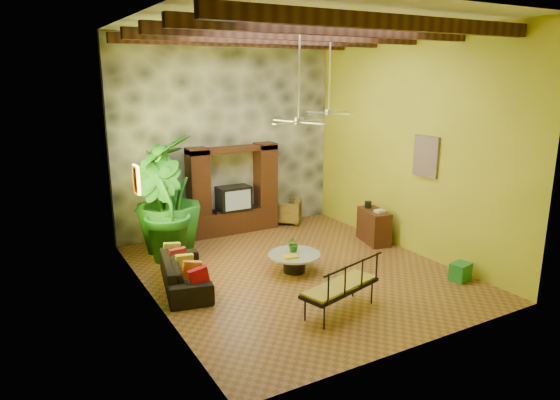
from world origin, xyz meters
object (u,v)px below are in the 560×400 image
wicker_armchair (287,211)px  tall_plant_c (168,194)px  iron_bench (343,285)px  tall_plant_b (162,209)px  sofa (185,273)px  tall_plant_a (163,202)px  green_bin (460,272)px  coffee_table (294,260)px  ceiling_fan_back (329,103)px  side_console (374,226)px  entertainment_center (233,196)px  ceiling_fan_front (299,110)px

wicker_armchair → tall_plant_c: bearing=-42.1°
wicker_armchair → iron_bench: size_ratio=0.44×
tall_plant_b → iron_bench: tall_plant_b is taller
wicker_armchair → sofa: bearing=-16.0°
tall_plant_a → green_bin: size_ratio=5.81×
green_bin → coffee_table: bearing=143.1°
ceiling_fan_back → iron_bench: bearing=-120.3°
sofa → side_console: 4.97m
iron_bench → side_console: (2.96, 2.72, -0.13)m
tall_plant_b → tall_plant_c: bearing=60.0°
tall_plant_b → tall_plant_c: (0.30, 0.52, 0.21)m
coffee_table → green_bin: 3.38m
entertainment_center → tall_plant_b: bearing=-153.9°
entertainment_center → iron_bench: 5.23m
sofa → tall_plant_c: size_ratio=0.74×
entertainment_center → green_bin: size_ratio=5.92×
ceiling_fan_front → tall_plant_a: size_ratio=0.79×
wicker_armchair → tall_plant_a: 3.77m
ceiling_fan_back → green_bin: 4.70m
coffee_table → green_bin: bearing=-36.9°
wicker_armchair → green_bin: wicker_armchair is taller
tall_plant_a → tall_plant_b: tall_plant_a is taller
tall_plant_a → tall_plant_b: (-0.20, -0.60, -0.02)m
sofa → side_console: size_ratio=1.99×
entertainment_center → iron_bench: entertainment_center is taller
wicker_armchair → entertainment_center: bearing=-50.8°
tall_plant_c → coffee_table: bearing=-54.5°
coffee_table → iron_bench: (-0.26, -2.04, 0.28)m
sofa → green_bin: bearing=-104.1°
tall_plant_a → iron_bench: size_ratio=1.42×
ceiling_fan_front → ceiling_fan_back: 2.41m
sofa → tall_plant_b: size_ratio=0.88×
wicker_armchair → tall_plant_b: tall_plant_b is taller
tall_plant_c → iron_bench: size_ratio=1.65×
tall_plant_c → iron_bench: bearing=-71.1°
ceiling_fan_back → sofa: (-3.91, -0.85, -3.10)m
ceiling_fan_front → entertainment_center: bearing=86.8°
wicker_armchair → tall_plant_b: 4.08m
wicker_armchair → tall_plant_c: 3.74m
sofa → side_console: bearing=-74.8°
sofa → side_console: (4.96, 0.30, 0.11)m
green_bin → ceiling_fan_back: bearing=107.9°
tall_plant_c → side_console: tall_plant_c is taller
entertainment_center → tall_plant_a: size_ratio=1.02×
tall_plant_b → green_bin: (4.85, -4.11, -0.98)m
tall_plant_b → coffee_table: bearing=-43.9°
wicker_armchair → coffee_table: size_ratio=0.66×
ceiling_fan_front → green_bin: ceiling_fan_front is taller
ceiling_fan_front → coffee_table: 3.17m
tall_plant_a → iron_bench: tall_plant_a is taller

